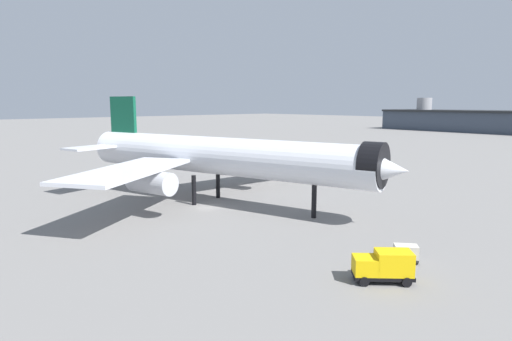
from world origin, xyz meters
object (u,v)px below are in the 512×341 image
at_px(traffic_cone_near_nose, 324,176).
at_px(baggage_tug_wing, 277,168).
at_px(traffic_cone_wingtip, 151,171).
at_px(service_truck_front, 384,266).
at_px(baggage_cart_trailing, 406,253).
at_px(airliner_near_gate, 217,156).

bearing_deg(traffic_cone_near_nose, baggage_tug_wing, -168.10).
xyz_separation_m(traffic_cone_near_nose, traffic_cone_wingtip, (-33.15, -25.28, -0.07)).
relative_size(service_truck_front, baggage_cart_trailing, 1.92).
bearing_deg(baggage_cart_trailing, traffic_cone_wingtip, -46.55).
xyz_separation_m(airliner_near_gate, traffic_cone_wingtip, (-36.88, 8.30, -7.60)).
height_order(baggage_cart_trailing, traffic_cone_wingtip, baggage_cart_trailing).
relative_size(service_truck_front, traffic_cone_near_nose, 7.43).
xyz_separation_m(baggage_cart_trailing, traffic_cone_wingtip, (-72.17, 10.60, -0.68)).
relative_size(airliner_near_gate, service_truck_front, 11.11).
distance_m(baggage_cart_trailing, traffic_cone_wingtip, 72.94).
xyz_separation_m(baggage_tug_wing, traffic_cone_wingtip, (-20.74, -22.66, -0.67)).
xyz_separation_m(service_truck_front, baggage_cart_trailing, (-1.16, 6.36, -0.61)).
bearing_deg(service_truck_front, traffic_cone_wingtip, -57.80).
relative_size(airliner_near_gate, baggage_tug_wing, 17.18).
distance_m(airliner_near_gate, baggage_tug_wing, 35.60).
xyz_separation_m(service_truck_front, traffic_cone_wingtip, (-73.33, 16.96, -1.29)).
relative_size(baggage_tug_wing, traffic_cone_near_nose, 4.80).
bearing_deg(service_truck_front, baggage_cart_trailing, -124.43).
distance_m(baggage_cart_trailing, traffic_cone_near_nose, 53.01).
bearing_deg(traffic_cone_wingtip, service_truck_front, -13.02).
height_order(airliner_near_gate, traffic_cone_wingtip, airliner_near_gate).
height_order(service_truck_front, traffic_cone_near_nose, service_truck_front).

